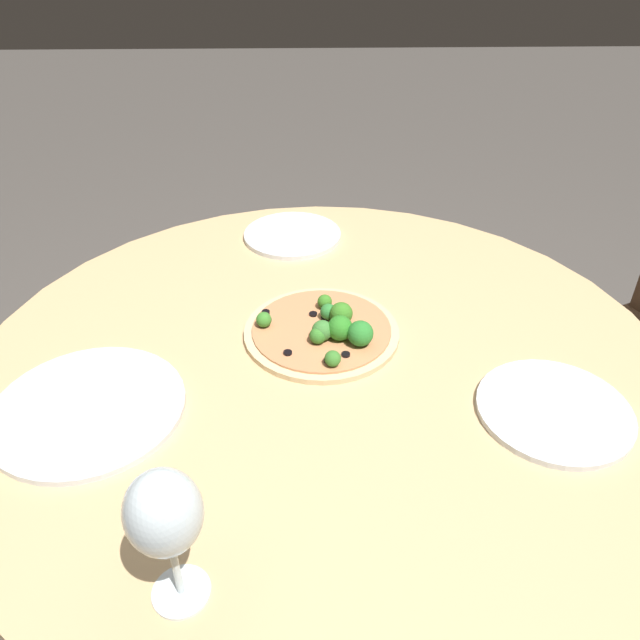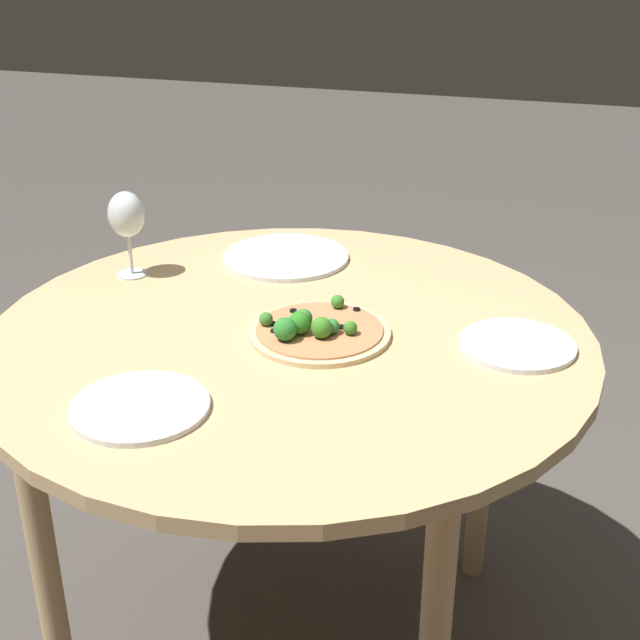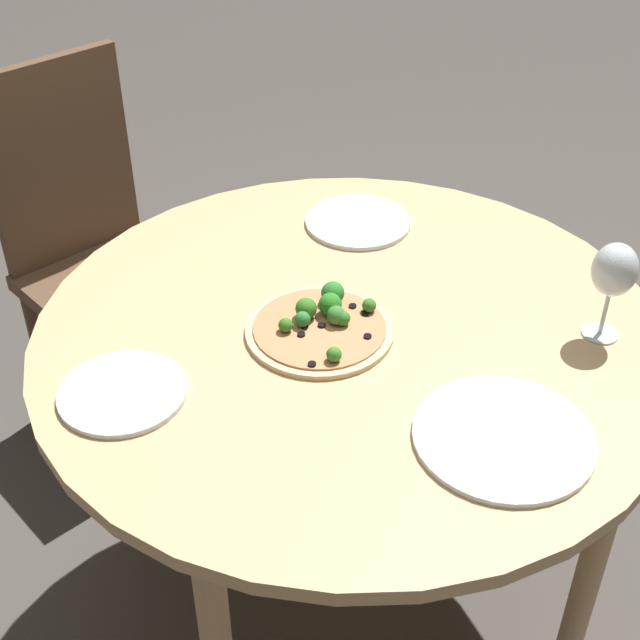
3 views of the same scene
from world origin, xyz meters
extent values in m
cylinder|color=tan|center=(0.00, 0.00, 0.76)|extent=(1.13, 1.13, 0.03)
cylinder|color=tan|center=(-0.35, -0.35, 0.37)|extent=(0.05, 0.05, 0.75)
cylinder|color=tan|center=(0.35, -0.35, 0.37)|extent=(0.05, 0.05, 0.75)
cylinder|color=tan|center=(0.35, 0.35, 0.37)|extent=(0.05, 0.05, 0.75)
cylinder|color=#DBBC89|center=(-0.06, 0.00, 0.78)|extent=(0.26, 0.26, 0.01)
cylinder|color=tan|center=(-0.06, 0.00, 0.79)|extent=(0.23, 0.23, 0.00)
sphere|color=#39792B|center=(0.04, 0.01, 0.80)|extent=(0.03, 0.03, 0.03)
sphere|color=#367B29|center=(-0.02, -0.01, 0.80)|extent=(0.03, 0.03, 0.03)
sphere|color=#2E7A32|center=(-0.09, 0.01, 0.80)|extent=(0.03, 0.03, 0.03)
sphere|color=#397C23|center=(-0.07, 0.03, 0.81)|extent=(0.04, 0.04, 0.04)
sphere|color=#2B7D2E|center=(-0.01, 0.06, 0.81)|extent=(0.04, 0.04, 0.04)
sphere|color=#387C23|center=(-0.12, 0.01, 0.80)|extent=(0.03, 0.03, 0.03)
sphere|color=#3B7F2B|center=(-0.07, -0.10, 0.80)|extent=(0.03, 0.03, 0.03)
sphere|color=#2D7D24|center=(-0.03, 0.03, 0.81)|extent=(0.04, 0.04, 0.04)
sphere|color=#3C7C34|center=(-0.03, 0.00, 0.81)|extent=(0.03, 0.03, 0.03)
cylinder|color=black|center=(0.01, -0.06, 0.79)|extent=(0.01, 0.01, 0.00)
cylinder|color=black|center=(-0.05, 0.00, 0.79)|extent=(0.01, 0.01, 0.00)
cylinder|color=black|center=(-0.10, -0.10, 0.79)|extent=(0.01, 0.01, 0.00)
cylinder|color=black|center=(-0.08, 0.01, 0.79)|extent=(0.01, 0.01, 0.00)
cylinder|color=black|center=(0.03, 0.01, 0.79)|extent=(0.01, 0.01, 0.00)
cylinder|color=black|center=(-0.10, -0.01, 0.79)|extent=(0.01, 0.01, 0.00)
cylinder|color=black|center=(0.02, 0.04, 0.79)|extent=(0.01, 0.01, 0.00)
cylinder|color=silver|center=(0.41, -0.16, 0.78)|extent=(0.06, 0.06, 0.00)
cylinder|color=silver|center=(0.41, -0.16, 0.82)|extent=(0.01, 0.01, 0.08)
ellipsoid|color=silver|center=(0.41, -0.16, 0.91)|extent=(0.08, 0.08, 0.10)
cylinder|color=silver|center=(0.14, 0.33, 0.78)|extent=(0.22, 0.22, 0.01)
cylinder|color=silver|center=(-0.41, -0.05, 0.78)|extent=(0.21, 0.21, 0.01)
cylinder|color=silver|center=(0.12, -0.34, 0.78)|extent=(0.28, 0.28, 0.01)
camera|label=1|loc=(0.79, -0.02, 1.41)|focal=35.00mm
camera|label=2|loc=(-0.47, 1.40, 1.51)|focal=50.00mm
camera|label=3|loc=(-0.46, -1.18, 1.73)|focal=50.00mm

